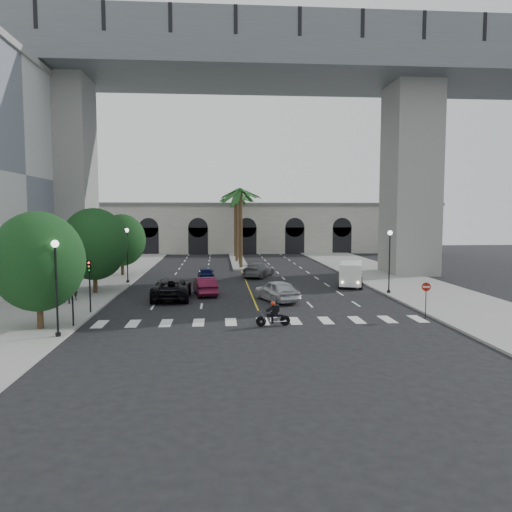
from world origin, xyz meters
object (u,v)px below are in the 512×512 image
Objects in this scene: lamp_post_left_far at (127,250)px; traffic_signal_near at (72,286)px; car_e at (206,274)px; car_d at (258,270)px; do_not_enter_sign at (426,292)px; motorcycle_rider at (274,315)px; pedestrian_b at (67,291)px; cargo_van at (351,273)px; car_b at (205,286)px; car_c at (172,288)px; car_a at (277,290)px; lamp_post_left_near at (56,280)px; pedestrian_a at (74,289)px; lamp_post_right at (390,256)px; traffic_signal_far at (90,277)px.

traffic_signal_near is (0.10, -18.50, -0.71)m from lamp_post_left_far.
lamp_post_left_far is at bearing 90.31° from traffic_signal_near.
car_e is at bearing 15.90° from lamp_post_left_far.
car_d is (12.90, 4.32, -2.43)m from lamp_post_left_far.
lamp_post_left_far is 28.07m from do_not_enter_sign.
motorcycle_rider is 0.38× the size of car_d.
pedestrian_b is 25.16m from do_not_enter_sign.
cargo_van is 24.64m from pedestrian_b.
car_c is (-2.57, -1.85, 0.11)m from car_b.
car_a is 1.07× the size of car_b.
car_e is at bearing 61.26° from pedestrian_b.
car_e is at bearing -97.88° from car_b.
lamp_post_left_near is at bearing 19.47° from car_a.
pedestrian_a reaches higher than car_d.
cargo_van is (20.79, 15.35, -1.28)m from traffic_signal_near.
lamp_post_left_near is at bearing -92.29° from traffic_signal_near.
pedestrian_a reaches higher than motorcycle_rider.
lamp_post_right is at bearing -19.33° from lamp_post_left_far.
pedestrian_a is at bearing 105.34° from traffic_signal_near.
car_a reaches higher than car_e.
do_not_enter_sign is (8.78, -7.10, 0.88)m from car_a.
lamp_post_right reaches higher than traffic_signal_far.
car_e is 2.37× the size of pedestrian_a.
car_d is at bearing -161.58° from car_e.
do_not_enter_sign is at bearing 121.55° from car_a.
car_e is (-15.38, 10.11, -2.54)m from lamp_post_right.
lamp_post_left_far is at bearing 160.67° from lamp_post_right.
car_e is at bearing -103.37° from car_c.
pedestrian_a reaches higher than car_b.
traffic_signal_near is 21.84m from do_not_enter_sign.
traffic_signal_far is 1.75× the size of motorcycle_rider.
cargo_van is (20.89, -3.15, -1.99)m from lamp_post_left_far.
car_b is at bearing 57.13° from traffic_signal_near.
car_c is at bearing 81.58° from car_d.
traffic_signal_far is 12.75m from motorcycle_rider.
do_not_enter_sign is at bearing -35.94° from pedestrian_a.
lamp_post_right reaches higher than car_e.
lamp_post_left_far is 1.47× the size of traffic_signal_far.
do_not_enter_sign reaches higher than car_b.
motorcycle_rider is at bearing 124.32° from car_c.
car_b is at bearing 87.30° from car_d.
car_d reaches higher than car_e.
traffic_signal_near is at bearing -92.43° from pedestrian_a.
car_b is 9.09m from car_e.
car_c is (-8.15, 1.56, 0.03)m from car_a.
lamp_post_right is at bearing 15.98° from traffic_signal_far.
pedestrian_b is at bearing -102.34° from lamp_post_left_far.
car_e is (7.32, 16.61, -1.83)m from traffic_signal_far.
traffic_signal_near reaches higher than pedestrian_b.
pedestrian_a is (-15.48, 0.86, 0.15)m from car_a.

